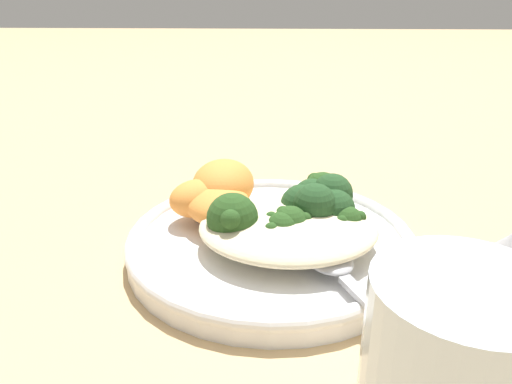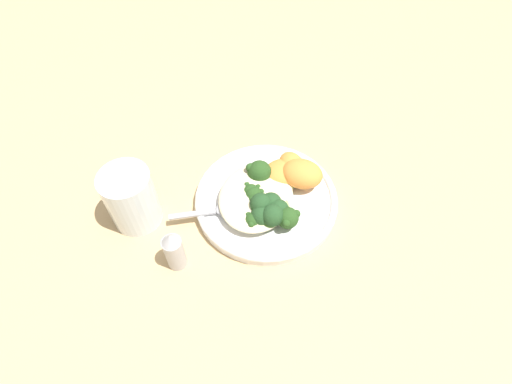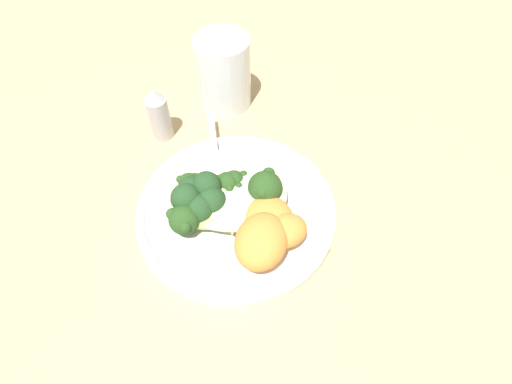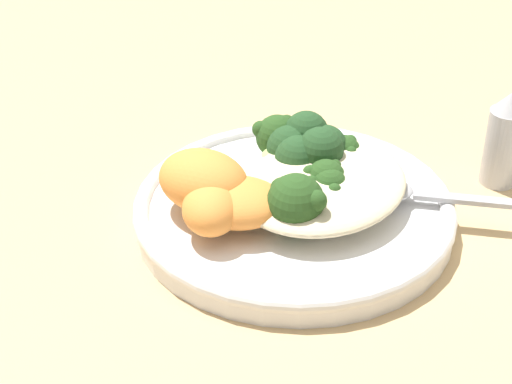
{
  "view_description": "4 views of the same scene",
  "coord_description": "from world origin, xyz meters",
  "views": [
    {
      "loc": [
        0.0,
        0.36,
        0.21
      ],
      "look_at": [
        0.01,
        -0.02,
        0.05
      ],
      "focal_mm": 35.0,
      "sensor_mm": 36.0,
      "label": 1
    },
    {
      "loc": [
        -0.38,
        -0.09,
        0.56
      ],
      "look_at": [
        -0.01,
        0.01,
        0.05
      ],
      "focal_mm": 28.0,
      "sensor_mm": 36.0,
      "label": 2
    },
    {
      "loc": [
        0.09,
        -0.26,
        0.41
      ],
      "look_at": [
        0.02,
        -0.01,
        0.06
      ],
      "focal_mm": 28.0,
      "sensor_mm": 36.0,
      "label": 3
    },
    {
      "loc": [
        0.45,
        0.26,
        0.37
      ],
      "look_at": [
        0.02,
        -0.03,
        0.03
      ],
      "focal_mm": 60.0,
      "sensor_mm": 36.0,
      "label": 4
    }
  ],
  "objects": [
    {
      "name": "ground_plane",
      "position": [
        0.0,
        0.0,
        0.0
      ],
      "size": [
        4.0,
        4.0,
        0.0
      ],
      "primitive_type": "plane",
      "color": "tan"
    },
    {
      "name": "broccoli_stalk_4",
      "position": [
        -0.04,
        -0.01,
        0.03
      ],
      "size": [
        0.11,
        0.07,
        0.03
      ],
      "rotation": [
        0.0,
        0.0,
        2.65
      ],
      "color": "#9EBC66",
      "rests_on": "plate"
    },
    {
      "name": "sweet_potato_chunk_0",
      "position": [
        0.05,
        -0.03,
        0.04
      ],
      "size": [
        0.08,
        0.09,
        0.03
      ],
      "primitive_type": "ellipsoid",
      "rotation": [
        0.0,
        0.0,
        5.18
      ],
      "color": "orange",
      "rests_on": "plate"
    },
    {
      "name": "sweet_potato_chunk_1",
      "position": [
        0.06,
        -0.04,
        0.04
      ],
      "size": [
        0.06,
        0.06,
        0.03
      ],
      "primitive_type": "ellipsoid",
      "rotation": [
        0.0,
        0.0,
        0.64
      ],
      "color": "orange",
      "rests_on": "plate"
    },
    {
      "name": "broccoli_stalk_2",
      "position": [
        -0.01,
        0.01,
        0.03
      ],
      "size": [
        0.04,
        0.08,
        0.03
      ],
      "rotation": [
        0.0,
        0.0,
        1.84
      ],
      "color": "#9EBC66",
      "rests_on": "plate"
    },
    {
      "name": "broccoli_stalk_5",
      "position": [
        -0.04,
        -0.03,
        0.03
      ],
      "size": [
        0.08,
        0.04,
        0.03
      ],
      "rotation": [
        0.0,
        0.0,
        2.96
      ],
      "color": "#9EBC66",
      "rests_on": "plate"
    },
    {
      "name": "broccoli_stalk_3",
      "position": [
        -0.01,
        0.0,
        0.04
      ],
      "size": [
        0.05,
        0.07,
        0.03
      ],
      "rotation": [
        0.0,
        0.0,
        1.99
      ],
      "color": "#9EBC66",
      "rests_on": "plate"
    },
    {
      "name": "spoon",
      "position": [
        -0.05,
        0.05,
        0.03
      ],
      "size": [
        0.07,
        0.12,
        0.01
      ],
      "rotation": [
        0.0,
        0.0,
        1.98
      ],
      "color": "#A3A3A8",
      "rests_on": "plate"
    },
    {
      "name": "sweet_potato_chunk_2",
      "position": [
        0.04,
        -0.06,
        0.04
      ],
      "size": [
        0.06,
        0.07,
        0.04
      ],
      "primitive_type": "ellipsoid",
      "rotation": [
        0.0,
        0.0,
        4.68
      ],
      "color": "orange",
      "rests_on": "plate"
    },
    {
      "name": "salt_shaker",
      "position": [
        -0.14,
        0.1,
        0.04
      ],
      "size": [
        0.03,
        0.03,
        0.08
      ],
      "color": "#B2B2B7",
      "rests_on": "ground_plane"
    },
    {
      "name": "broccoli_stalk_6",
      "position": [
        -0.03,
        -0.05,
        0.04
      ],
      "size": [
        0.09,
        0.05,
        0.03
      ],
      "rotation": [
        0.0,
        0.0,
        3.46
      ],
      "color": "#9EBC66",
      "rests_on": "plate"
    },
    {
      "name": "broccoli_stalk_0",
      "position": [
        0.03,
        0.01,
        0.04
      ],
      "size": [
        0.06,
        0.08,
        0.04
      ],
      "rotation": [
        0.0,
        0.0,
        1.08
      ],
      "color": "#9EBC66",
      "rests_on": "plate"
    },
    {
      "name": "quinoa_mound",
      "position": [
        -0.01,
        0.01,
        0.03
      ],
      "size": [
        0.14,
        0.12,
        0.02
      ],
      "primitive_type": "ellipsoid",
      "color": "beige",
      "rests_on": "plate"
    },
    {
      "name": "kale_tuft",
      "position": [
        -0.04,
        -0.02,
        0.04
      ],
      "size": [
        0.06,
        0.06,
        0.04
      ],
      "color": "#234723",
      "rests_on": "plate"
    },
    {
      "name": "broccoli_stalk_1",
      "position": [
        0.02,
        -0.0,
        0.03
      ],
      "size": [
        0.05,
        0.07,
        0.03
      ],
      "rotation": [
        0.0,
        0.0,
        1.15
      ],
      "color": "#9EBC66",
      "rests_on": "plate"
    },
    {
      "name": "plate",
      "position": [
        0.0,
        -0.01,
        0.01
      ],
      "size": [
        0.24,
        0.24,
        0.02
      ],
      "color": "white",
      "rests_on": "ground_plane"
    }
  ]
}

